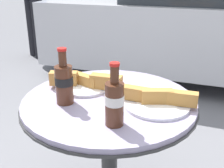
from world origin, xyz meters
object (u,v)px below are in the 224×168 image
(cola_bottle_left, at_px, (64,82))
(lunch_plate_far, at_px, (86,83))
(lunch_plate_near, at_px, (156,100))
(bistro_table, at_px, (109,134))
(cola_bottle_right, at_px, (114,101))

(cola_bottle_left, distance_m, lunch_plate_far, 0.17)
(cola_bottle_left, bearing_deg, lunch_plate_near, 16.32)
(bistro_table, bearing_deg, cola_bottle_left, -146.96)
(bistro_table, bearing_deg, cola_bottle_right, -64.38)
(bistro_table, height_order, cola_bottle_left, cola_bottle_left)
(bistro_table, relative_size, lunch_plate_near, 2.30)
(bistro_table, distance_m, lunch_plate_near, 0.27)
(lunch_plate_far, bearing_deg, cola_bottle_right, -48.22)
(bistro_table, xyz_separation_m, lunch_plate_far, (-0.13, 0.06, 0.20))
(bistro_table, bearing_deg, lunch_plate_near, 1.08)
(cola_bottle_right, height_order, lunch_plate_near, cola_bottle_right)
(cola_bottle_right, xyz_separation_m, lunch_plate_near, (0.10, 0.19, -0.06))
(bistro_table, xyz_separation_m, cola_bottle_right, (0.09, -0.19, 0.25))
(lunch_plate_near, xyz_separation_m, lunch_plate_far, (-0.33, 0.06, 0.00))
(cola_bottle_left, distance_m, lunch_plate_near, 0.36)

